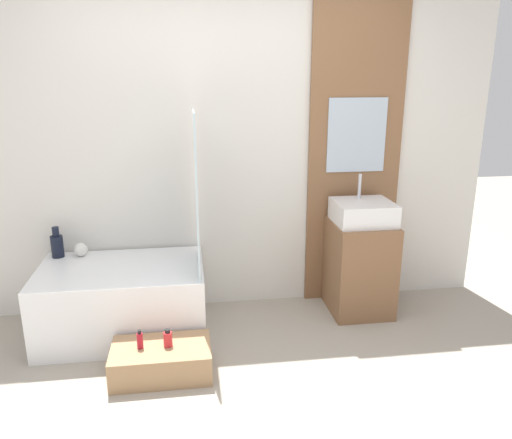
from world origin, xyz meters
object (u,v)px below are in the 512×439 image
object	(u,v)px
vase_tall_dark	(57,245)
bottle_soap_secondary	(168,339)
bathtub	(123,300)
vase_round_light	(81,250)
bottle_soap_primary	(140,340)
wooden_step_bench	(162,360)
sink	(363,212)

from	to	relation	value
vase_tall_dark	bottle_soap_secondary	xyz separation A→B (m)	(0.81, -0.85, -0.36)
bathtub	bottle_soap_secondary	distance (m)	0.67
bottle_soap_secondary	bathtub	bearing A→B (deg)	120.01
vase_tall_dark	vase_round_light	distance (m)	0.17
bottle_soap_primary	bottle_soap_secondary	world-z (taller)	bottle_soap_primary
bathtub	wooden_step_bench	world-z (taller)	bathtub
sink	bottle_soap_primary	xyz separation A→B (m)	(-1.64, -0.69, -0.56)
wooden_step_bench	vase_tall_dark	xyz separation A→B (m)	(-0.77, 0.85, 0.51)
bottle_soap_primary	vase_round_light	bearing A→B (deg)	119.47
wooden_step_bench	vase_tall_dark	size ratio (longest dim) A/B	2.66
vase_round_light	bottle_soap_secondary	world-z (taller)	vase_round_light
vase_tall_dark	vase_round_light	bearing A→B (deg)	-1.95
sink	vase_round_light	xyz separation A→B (m)	(-2.12, 0.16, -0.25)
bathtub	sink	bearing A→B (deg)	3.48
wooden_step_bench	bottle_soap_primary	world-z (taller)	bottle_soap_primary
bathtub	vase_tall_dark	distance (m)	0.65
wooden_step_bench	sink	world-z (taller)	sink
sink	wooden_step_bench	bearing A→B (deg)	-155.62
sink	bottle_soap_primary	distance (m)	1.86
vase_tall_dark	sink	bearing A→B (deg)	-4.20
vase_round_light	vase_tall_dark	bearing A→B (deg)	178.05
bathtub	vase_tall_dark	size ratio (longest dim) A/B	4.97
bathtub	vase_round_light	size ratio (longest dim) A/B	11.50
wooden_step_bench	vase_round_light	bearing A→B (deg)	125.39
vase_tall_dark	vase_round_light	size ratio (longest dim) A/B	2.32
wooden_step_bench	bathtub	bearing A→B (deg)	116.44
wooden_step_bench	vase_round_light	xyz separation A→B (m)	(-0.60, 0.85, 0.46)
bathtub	wooden_step_bench	xyz separation A→B (m)	(0.29, -0.58, -0.16)
bathtub	bottle_soap_primary	xyz separation A→B (m)	(0.16, -0.58, -0.01)
vase_tall_dark	bottle_soap_primary	size ratio (longest dim) A/B	1.89
bathtub	bottle_soap_secondary	world-z (taller)	bathtub
wooden_step_bench	bottle_soap_primary	xyz separation A→B (m)	(-0.12, -0.00, 0.15)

